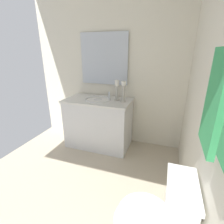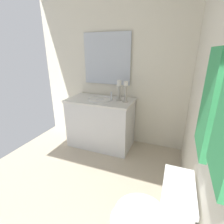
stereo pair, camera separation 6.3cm
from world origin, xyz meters
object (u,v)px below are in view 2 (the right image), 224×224
(vanity_cabinet, at_px, (101,123))
(sink_basin, at_px, (100,102))
(candle_holder_short, at_px, (119,90))
(towel_near_vanity, at_px, (209,103))
(mirror, at_px, (107,59))
(candle_holder_tall, at_px, (126,91))
(toilet, at_px, (149,222))

(vanity_cabinet, bearing_deg, sink_basin, 90.00)
(candle_holder_short, xyz_separation_m, towel_near_vanity, (1.56, 0.95, 0.34))
(towel_near_vanity, bearing_deg, sink_basin, -140.35)
(vanity_cabinet, xyz_separation_m, mirror, (-0.28, 0.00, 1.00))
(candle_holder_tall, distance_m, candle_holder_short, 0.12)
(vanity_cabinet, relative_size, sink_basin, 2.63)
(candle_holder_tall, relative_size, candle_holder_short, 0.98)
(towel_near_vanity, bearing_deg, vanity_cabinet, -140.33)
(candle_holder_short, bearing_deg, candle_holder_tall, 69.47)
(sink_basin, distance_m, mirror, 0.70)
(vanity_cabinet, height_order, candle_holder_tall, candle_holder_tall)
(vanity_cabinet, xyz_separation_m, candle_holder_short, (-0.06, 0.29, 0.57))
(sink_basin, distance_m, candle_holder_short, 0.36)
(vanity_cabinet, relative_size, candle_holder_tall, 3.43)
(vanity_cabinet, bearing_deg, towel_near_vanity, 39.67)
(mirror, xyz_separation_m, candle_holder_tall, (0.27, 0.41, -0.44))
(candle_holder_short, distance_m, towel_near_vanity, 1.86)
(vanity_cabinet, distance_m, sink_basin, 0.36)
(sink_basin, xyz_separation_m, candle_holder_short, (-0.06, 0.29, 0.21))
(candle_holder_tall, height_order, towel_near_vanity, towel_near_vanity)
(vanity_cabinet, bearing_deg, toilet, 36.28)
(sink_basin, xyz_separation_m, towel_near_vanity, (1.50, 1.24, 0.54))
(candle_holder_tall, xyz_separation_m, towel_near_vanity, (1.51, 0.83, 0.34))
(toilet, bearing_deg, vanity_cabinet, -143.72)
(mirror, relative_size, candle_holder_tall, 2.58)
(sink_basin, relative_size, towel_near_vanity, 0.86)
(candle_holder_tall, bearing_deg, mirror, -123.14)
(mirror, bearing_deg, towel_near_vanity, 34.95)
(sink_basin, height_order, mirror, mirror)
(sink_basin, relative_size, mirror, 0.50)
(candle_holder_tall, relative_size, towel_near_vanity, 0.66)
(mirror, distance_m, towel_near_vanity, 2.17)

